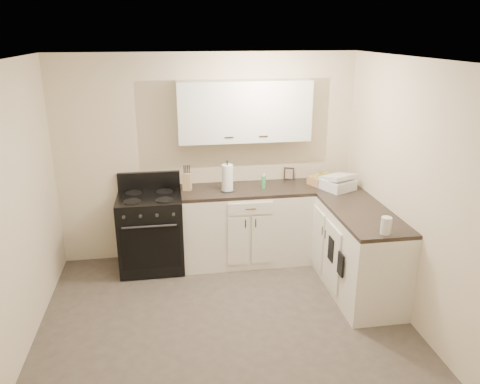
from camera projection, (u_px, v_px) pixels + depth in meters
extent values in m
plane|color=#473F38|center=(228.00, 334.00, 4.43)|extent=(3.60, 3.60, 0.00)
plane|color=white|center=(225.00, 61.00, 3.61)|extent=(3.60, 3.60, 0.00)
plane|color=beige|center=(208.00, 158.00, 5.70)|extent=(3.60, 0.00, 3.60)
plane|color=beige|center=(421.00, 201.00, 4.28)|extent=(0.00, 3.60, 3.60)
plane|color=beige|center=(5.00, 225.00, 3.75)|extent=(0.00, 3.60, 3.60)
plane|color=beige|center=(273.00, 342.00, 2.34)|extent=(3.60, 0.00, 3.60)
cube|color=silver|center=(246.00, 226.00, 5.74)|extent=(1.55, 0.60, 0.90)
cube|color=silver|center=(349.00, 243.00, 5.29)|extent=(0.60, 1.90, 0.90)
cube|color=black|center=(246.00, 190.00, 5.59)|extent=(1.55, 0.60, 0.04)
cube|color=black|center=(352.00, 204.00, 5.14)|extent=(0.60, 1.90, 0.04)
cube|color=silver|center=(244.00, 111.00, 5.43)|extent=(1.55, 0.30, 0.70)
cube|color=black|center=(151.00, 232.00, 5.55)|extent=(0.74, 0.63, 0.90)
cube|color=tan|center=(187.00, 181.00, 5.50)|extent=(0.11, 0.11, 0.21)
cylinder|color=white|center=(227.00, 178.00, 5.45)|extent=(0.17, 0.17, 0.32)
cylinder|color=#41AB5F|center=(264.00, 182.00, 5.55)|extent=(0.06, 0.06, 0.16)
cube|color=black|center=(289.00, 174.00, 5.89)|extent=(0.13, 0.08, 0.16)
cube|color=tan|center=(322.00, 180.00, 5.73)|extent=(0.36, 0.31, 0.10)
cube|color=white|center=(338.00, 184.00, 5.53)|extent=(0.43, 0.42, 0.12)
cylinder|color=silver|center=(386.00, 226.00, 4.31)|extent=(0.12, 0.12, 0.16)
cube|color=black|center=(341.00, 264.00, 4.68)|extent=(0.02, 0.14, 0.24)
cube|color=black|center=(331.00, 249.00, 4.94)|extent=(0.02, 0.15, 0.26)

